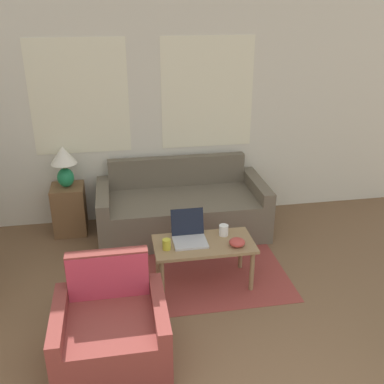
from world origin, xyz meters
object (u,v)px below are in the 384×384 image
(cup_yellow, at_px, (224,230))
(snack_bowl, at_px, (237,242))
(couch, at_px, (182,209))
(coffee_table, at_px, (204,248))
(table_lamp, at_px, (64,162))
(laptop, at_px, (189,234))
(cup_navy, at_px, (167,244))
(armchair, at_px, (112,332))

(cup_yellow, relative_size, snack_bowl, 0.71)
(couch, height_order, coffee_table, couch)
(table_lamp, height_order, laptop, table_lamp)
(couch, bearing_deg, snack_bowl, -74.65)
(coffee_table, relative_size, cup_yellow, 8.92)
(coffee_table, distance_m, cup_navy, 0.38)
(cup_navy, xyz_separation_m, cup_yellow, (0.58, 0.17, 0.00))
(couch, distance_m, table_lamp, 1.46)
(armchair, bearing_deg, table_lamp, 102.06)
(coffee_table, bearing_deg, laptop, 149.04)
(couch, distance_m, snack_bowl, 1.30)
(armchair, height_order, table_lamp, table_lamp)
(armchair, xyz_separation_m, cup_navy, (0.53, 0.82, 0.25))
(couch, xyz_separation_m, table_lamp, (-1.31, 0.19, 0.61))
(armchair, distance_m, coffee_table, 1.25)
(couch, relative_size, laptop, 5.86)
(armchair, bearing_deg, snack_bowl, 32.93)
(couch, height_order, cup_navy, couch)
(snack_bowl, bearing_deg, couch, 105.35)
(table_lamp, bearing_deg, armchair, -77.94)
(laptop, distance_m, snack_bowl, 0.46)
(table_lamp, height_order, coffee_table, table_lamp)
(snack_bowl, bearing_deg, cup_navy, 175.54)
(table_lamp, bearing_deg, couch, -8.11)
(table_lamp, height_order, cup_navy, table_lamp)
(table_lamp, xyz_separation_m, cup_yellow, (1.58, -1.20, -0.38))
(armchair, height_order, laptop, armchair)
(laptop, bearing_deg, cup_yellow, 6.04)
(cup_yellow, distance_m, snack_bowl, 0.24)
(couch, bearing_deg, laptop, -94.73)
(couch, distance_m, cup_yellow, 1.07)
(coffee_table, bearing_deg, cup_navy, -171.22)
(armchair, height_order, cup_navy, armchair)
(armchair, relative_size, table_lamp, 1.72)
(table_lamp, distance_m, coffee_table, 1.95)
(couch, relative_size, cup_yellow, 18.17)
(cup_yellow, bearing_deg, snack_bowl, -71.10)
(armchair, distance_m, cup_navy, 1.00)
(cup_yellow, bearing_deg, armchair, -138.26)
(laptop, relative_size, cup_yellow, 3.10)
(coffee_table, bearing_deg, snack_bowl, -19.91)
(couch, relative_size, armchair, 2.34)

